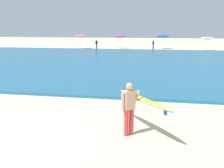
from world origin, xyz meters
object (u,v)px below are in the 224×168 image
at_px(surfer_with_board, 136,103).
at_px(beachgoer_near_row_left, 153,45).
at_px(beach_umbrella_0, 80,36).
at_px(beach_umbrella_1, 120,36).
at_px(beach_umbrella_3, 207,38).
at_px(beach_umbrella_2, 162,36).
at_px(beachgoer_near_row_mid, 97,44).

xyz_separation_m(surfer_with_board, beachgoer_near_row_left, (-0.11, 31.87, -0.19)).
height_order(beach_umbrella_0, beachgoer_near_row_left, beach_umbrella_0).
distance_m(beach_umbrella_1, beach_umbrella_3, 13.67).
height_order(surfer_with_board, beach_umbrella_1, beach_umbrella_1).
xyz_separation_m(beach_umbrella_0, beach_umbrella_2, (13.40, 1.46, 0.02)).
height_order(beachgoer_near_row_left, beachgoer_near_row_mid, same).
relative_size(surfer_with_board, beach_umbrella_1, 1.17).
relative_size(beach_umbrella_2, beachgoer_near_row_mid, 1.53).
bearing_deg(beach_umbrella_1, beach_umbrella_2, 0.65).
height_order(surfer_with_board, beach_umbrella_3, beach_umbrella_3).
distance_m(surfer_with_board, beachgoer_near_row_mid, 32.89).
xyz_separation_m(surfer_with_board, beach_umbrella_1, (-5.72, 34.57, 0.95)).
distance_m(beach_umbrella_1, beachgoer_near_row_left, 6.33).
bearing_deg(beachgoer_near_row_mid, beach_umbrella_0, 153.68).
height_order(beach_umbrella_2, beachgoer_near_row_mid, beach_umbrella_2).
bearing_deg(beach_umbrella_2, beach_umbrella_1, -179.35).
xyz_separation_m(beach_umbrella_0, beach_umbrella_3, (19.96, -0.49, -0.19)).
relative_size(beach_umbrella_1, beachgoer_near_row_left, 1.38).
height_order(beach_umbrella_2, beachgoer_near_row_left, beach_umbrella_2).
bearing_deg(beachgoer_near_row_mid, surfer_with_board, -74.13).
xyz_separation_m(surfer_with_board, beach_umbrella_3, (7.82, 32.71, 0.79)).
relative_size(beach_umbrella_2, beach_umbrella_3, 1.17).
bearing_deg(beachgoer_near_row_left, beachgoer_near_row_mid, -178.50).
bearing_deg(beach_umbrella_2, beach_umbrella_0, -173.80).
relative_size(beach_umbrella_0, beachgoer_near_row_left, 1.41).
height_order(beach_umbrella_0, beach_umbrella_3, beach_umbrella_0).
relative_size(beach_umbrella_1, beach_umbrella_2, 0.91).
distance_m(surfer_with_board, beach_umbrella_3, 33.64).
xyz_separation_m(beach_umbrella_0, beach_umbrella_1, (6.42, 1.38, -0.03)).
height_order(beach_umbrella_0, beach_umbrella_2, beach_umbrella_2).
bearing_deg(beachgoer_near_row_mid, beach_umbrella_1, 41.85).
height_order(surfer_with_board, beach_umbrella_0, beach_umbrella_0).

